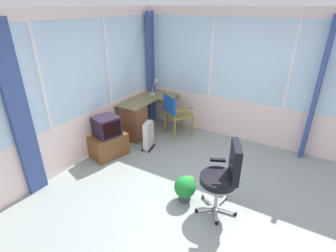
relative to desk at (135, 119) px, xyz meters
name	(u,v)px	position (x,y,z in m)	size (l,w,h in m)	color
ground	(198,195)	(-1.04, -1.96, -0.45)	(5.22, 5.53, 0.06)	gray
north_window_panel	(80,89)	(-1.04, 0.33, 0.88)	(4.22, 0.07, 2.61)	silver
east_window_panel	(247,79)	(1.10, -1.96, 0.88)	(0.07, 4.53, 2.61)	silver
curtain_north_left	(20,116)	(-2.20, 0.25, 0.84)	(0.28, 0.07, 2.51)	#364B85
curtain_corner	(151,70)	(0.97, 0.20, 0.84)	(0.28, 0.07, 2.51)	#364B85
curtain_east_far	(317,92)	(1.02, -3.21, 0.84)	(0.28, 0.07, 2.51)	#364B85
desk	(135,119)	(0.00, 0.00, 0.00)	(1.35, 0.80, 0.77)	olive
desk_lamp	(156,84)	(0.76, -0.06, 0.59)	(0.24, 0.21, 0.36)	#B2B7BC
tv_remote	(173,97)	(0.73, -0.52, 0.36)	(0.04, 0.15, 0.02)	black
wooden_armchair	(174,110)	(0.46, -0.68, 0.20)	(0.66, 0.66, 0.95)	olive
office_chair	(225,173)	(-1.18, -2.38, 0.21)	(0.63, 0.57, 1.06)	#B7B7BF
tv_on_stand	(108,139)	(-0.87, -0.02, -0.06)	(0.74, 0.61, 0.80)	brown
space_heater	(149,135)	(-0.26, -0.52, -0.13)	(0.37, 0.23, 0.58)	white
potted_plant	(186,187)	(-1.24, -1.85, -0.19)	(0.32, 0.32, 0.39)	#41414E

